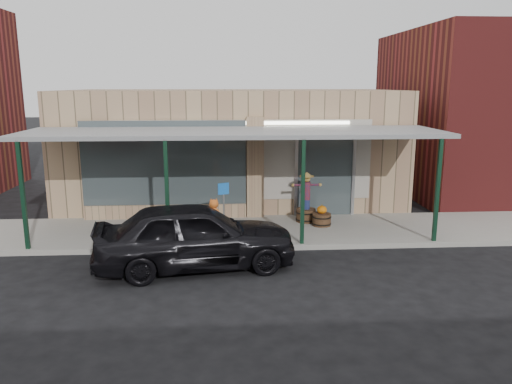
{
  "coord_description": "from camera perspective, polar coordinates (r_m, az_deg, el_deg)",
  "views": [
    {
      "loc": [
        -0.26,
        -10.78,
        4.4
      ],
      "look_at": [
        0.57,
        2.6,
        1.51
      ],
      "focal_mm": 35.0,
      "sensor_mm": 36.0,
      "label": 1
    }
  ],
  "objects": [
    {
      "name": "ground",
      "position": [
        11.65,
        -2.05,
        -10.03
      ],
      "size": [
        120.0,
        120.0,
        0.0
      ],
      "primitive_type": "plane",
      "color": "black",
      "rests_on": "ground"
    },
    {
      "name": "barrel_scarecrow",
      "position": [
        15.79,
        5.75,
        -1.48
      ],
      "size": [
        0.94,
        0.78,
        1.59
      ],
      "rotation": [
        0.0,
        0.0,
        0.34
      ],
      "color": "brown",
      "rests_on": "sidewalk"
    },
    {
      "name": "block_buildings_near",
      "position": [
        20.12,
        2.95,
        10.37
      ],
      "size": [
        61.0,
        8.0,
        8.0
      ],
      "color": "maroon",
      "rests_on": "ground"
    },
    {
      "name": "barrel_pumpkin",
      "position": [
        15.46,
        7.51,
        -2.96
      ],
      "size": [
        0.64,
        0.64,
        0.67
      ],
      "rotation": [
        0.0,
        0.0,
        -0.14
      ],
      "color": "brown",
      "rests_on": "sidewalk"
    },
    {
      "name": "storefront",
      "position": [
        19.08,
        -2.78,
        5.23
      ],
      "size": [
        12.0,
        6.25,
        4.2
      ],
      "color": "tan",
      "rests_on": "ground"
    },
    {
      "name": "sidewalk",
      "position": [
        15.02,
        -2.43,
        -4.56
      ],
      "size": [
        40.0,
        3.2,
        0.15
      ],
      "primitive_type": "cube",
      "color": "gray",
      "rests_on": "ground"
    },
    {
      "name": "awning",
      "position": [
        14.41,
        -2.54,
        6.64
      ],
      "size": [
        12.0,
        3.0,
        3.04
      ],
      "color": "slate",
      "rests_on": "ground"
    },
    {
      "name": "parked_sedan",
      "position": [
        12.2,
        -6.95,
        -4.95
      ],
      "size": [
        5.06,
        2.66,
        1.64
      ],
      "rotation": [
        0.0,
        0.0,
        1.73
      ],
      "color": "black",
      "rests_on": "ground"
    },
    {
      "name": "handicap_sign",
      "position": [
        14.04,
        -3.72,
        -1.2
      ],
      "size": [
        0.31,
        0.14,
        1.56
      ],
      "rotation": [
        0.0,
        0.0,
        0.38
      ],
      "color": "gray",
      "rests_on": "sidewalk"
    }
  ]
}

